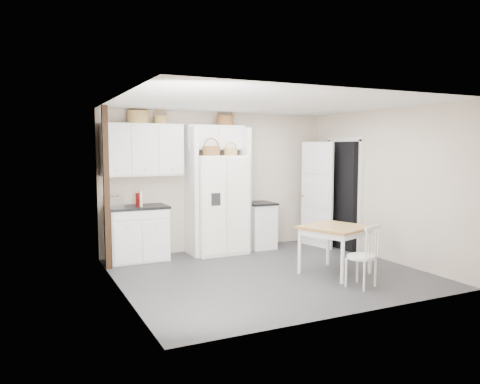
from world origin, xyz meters
TOP-DOWN VIEW (x-y plane):
  - floor at (0.00, 0.00)m, footprint 4.50×4.50m
  - ceiling at (0.00, 0.00)m, footprint 4.50×4.50m
  - wall_back at (0.00, 2.00)m, footprint 4.50×0.00m
  - wall_left at (-2.25, 0.00)m, footprint 0.00×4.00m
  - wall_right at (2.25, 0.00)m, footprint 0.00×4.00m
  - refrigerator at (-0.15, 1.66)m, footprint 0.93×0.75m
  - base_cab_left at (-1.64, 1.70)m, footprint 0.97×0.62m
  - base_cab_right at (0.73, 1.70)m, footprint 0.48×0.58m
  - dining_table at (0.90, -0.45)m, footprint 1.13×1.13m
  - windsor_chair at (0.81, -1.18)m, footprint 0.52×0.50m
  - counter_left at (-1.64, 1.70)m, footprint 1.02×0.66m
  - counter_right at (0.73, 1.70)m, footprint 0.52×0.62m
  - toaster at (-2.01, 1.68)m, footprint 0.30×0.22m
  - cookbook_red at (-1.63, 1.62)m, footprint 0.07×0.15m
  - cookbook_cream at (-1.59, 1.62)m, footprint 0.06×0.18m
  - basket_upper_b at (-1.56, 1.83)m, footprint 0.37×0.37m
  - basket_upper_c at (-1.16, 1.83)m, footprint 0.25×0.25m
  - basket_bridge_b at (0.06, 1.83)m, footprint 0.32×0.32m
  - basket_fridge_a at (-0.32, 1.56)m, footprint 0.32×0.32m
  - basket_fridge_b at (0.06, 1.56)m, footprint 0.24×0.24m
  - upper_cabinet at (-1.50, 1.83)m, footprint 1.40×0.34m
  - bridge_cabinet at (-0.15, 1.83)m, footprint 1.12×0.34m
  - fridge_panel_left at (-0.66, 1.70)m, footprint 0.08×0.60m
  - fridge_panel_right at (0.36, 1.70)m, footprint 0.08×0.60m
  - trim_post at (-2.20, 1.35)m, footprint 0.09×0.09m
  - doorway_void at (2.16, 1.00)m, footprint 0.18×0.85m
  - door_slab at (1.80, 1.33)m, footprint 0.21×0.79m

SIDE VIEW (x-z plane):
  - floor at x=0.00m, z-range 0.00..0.00m
  - dining_table at x=0.90m, z-range 0.00..0.74m
  - base_cab_right at x=0.73m, z-range 0.00..0.85m
  - windsor_chair at x=0.81m, z-range 0.00..0.85m
  - base_cab_left at x=-1.64m, z-range 0.00..0.90m
  - counter_right at x=0.73m, z-range 0.85..0.89m
  - refrigerator at x=-0.15m, z-range 0.00..1.80m
  - counter_left at x=-1.64m, z-range 0.90..0.94m
  - doorway_void at x=2.16m, z-range 0.00..2.05m
  - door_slab at x=1.80m, z-range 0.00..2.05m
  - toaster at x=-2.01m, z-range 0.94..1.13m
  - cookbook_red at x=-1.63m, z-range 0.94..1.17m
  - cookbook_cream at x=-1.59m, z-range 0.94..1.21m
  - fridge_panel_left at x=-0.66m, z-range 0.00..2.30m
  - fridge_panel_right at x=0.36m, z-range 0.00..2.30m
  - wall_back at x=0.00m, z-range -0.95..3.55m
  - wall_left at x=-2.25m, z-range -0.70..3.30m
  - wall_right at x=2.25m, z-range -0.70..3.30m
  - trim_post at x=-2.20m, z-range 0.00..2.60m
  - basket_fridge_b at x=0.06m, z-range 1.80..1.93m
  - basket_fridge_a at x=-0.32m, z-range 1.80..1.97m
  - upper_cabinet at x=-1.50m, z-range 1.45..2.35m
  - bridge_cabinet at x=-0.15m, z-range 1.90..2.35m
  - basket_upper_c at x=-1.16m, z-range 2.35..2.49m
  - basket_bridge_b at x=0.06m, z-range 2.35..2.53m
  - basket_upper_b at x=-1.56m, z-range 2.35..2.57m
  - ceiling at x=0.00m, z-range 2.60..2.60m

